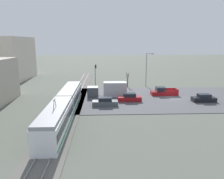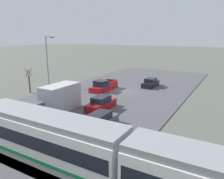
# 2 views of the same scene
# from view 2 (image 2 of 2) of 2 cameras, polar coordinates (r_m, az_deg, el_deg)

# --- Properties ---
(ground_plane) EXTENTS (320.00, 320.00, 0.00)m
(ground_plane) POSITION_cam_2_polar(r_m,az_deg,el_deg) (35.61, 2.27, -0.34)
(ground_plane) COLOR #565B51
(road_surface) EXTENTS (20.63, 49.33, 0.08)m
(road_surface) POSITION_cam_2_polar(r_m,az_deg,el_deg) (35.60, 2.27, -0.28)
(road_surface) COLOR #4C4C51
(road_surface) RESTS_ON ground
(rail_bed) EXTENTS (74.34, 4.40, 0.22)m
(rail_bed) POSITION_cam_2_polar(r_m,az_deg,el_deg) (20.76, -25.71, -12.35)
(rail_bed) COLOR #5B5954
(rail_bed) RESTS_ON ground
(light_rail_tram) EXTENTS (24.96, 2.77, 4.47)m
(light_rail_tram) POSITION_cam_2_polar(r_m,az_deg,el_deg) (13.22, 3.73, -18.33)
(light_rail_tram) COLOR white
(light_rail_tram) RESTS_ON ground
(box_truck) EXTENTS (2.39, 8.25, 3.06)m
(box_truck) POSITION_cam_2_polar(r_m,az_deg,el_deg) (25.93, -14.99, -2.84)
(box_truck) COLOR #4C5156
(box_truck) RESTS_ON ground
(pickup_truck) EXTENTS (2.08, 5.73, 1.75)m
(pickup_truck) POSITION_cam_2_polar(r_m,az_deg,el_deg) (35.53, -2.24, 0.86)
(pickup_truck) COLOR maroon
(pickup_truck) RESTS_ON ground
(sedan_car_0) EXTENTS (1.79, 4.60, 1.57)m
(sedan_car_0) POSITION_cam_2_polar(r_m,az_deg,el_deg) (26.51, -2.86, -3.73)
(sedan_car_0) COLOR maroon
(sedan_car_0) RESTS_ON ground
(sedan_car_1) EXTENTS (1.72, 4.63, 1.53)m
(sedan_car_1) POSITION_cam_2_polar(r_m,az_deg,el_deg) (21.21, -3.22, -8.39)
(sedan_car_1) COLOR #4C5156
(sedan_car_1) RESTS_ON ground
(sedan_car_2) EXTENTS (1.78, 4.48, 1.51)m
(sedan_car_2) POSITION_cam_2_polar(r_m,az_deg,el_deg) (38.67, 10.03, 1.67)
(sedan_car_2) COLOR black
(sedan_car_2) RESTS_ON ground
(street_tree) EXTENTS (0.92, 0.77, 3.83)m
(street_tree) POSITION_cam_2_polar(r_m,az_deg,el_deg) (36.35, -20.79, 1.87)
(street_tree) COLOR brown
(street_tree) RESTS_ON ground
(street_lamp_near_crossing) EXTENTS (0.36, 1.95, 8.64)m
(street_lamp_near_crossing) POSITION_cam_2_polar(r_m,az_deg,el_deg) (40.01, -16.41, 7.89)
(street_lamp_near_crossing) COLOR gray
(street_lamp_near_crossing) RESTS_ON ground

